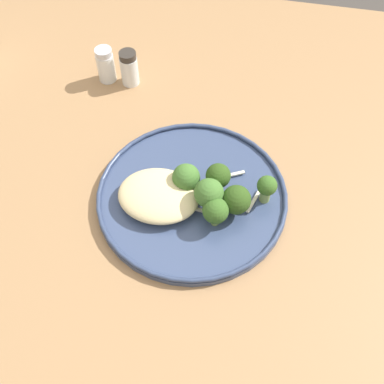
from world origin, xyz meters
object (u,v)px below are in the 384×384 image
Objects in this scene: broccoli_floret_left_leaning at (218,176)px; seared_scallop_front_small at (180,190)px; broccoli_floret_small_sprig at (209,193)px; broccoli_floret_center_pile at (236,200)px; dinner_plate at (192,196)px; pepper_shaker at (129,68)px; seared_scallop_tiny_bay at (163,179)px; seared_scallop_rear_pale at (154,211)px; broccoli_floret_right_tilted at (267,187)px; seared_scallop_center_golden at (158,193)px; broccoli_floret_near_rim at (186,178)px; broccoli_floret_rear_charred at (217,211)px; salt_shaker at (106,65)px.

seared_scallop_front_small is at bearing -162.43° from broccoli_floret_left_leaning.
broccoli_floret_small_sprig reaches higher than broccoli_floret_left_leaning.
broccoli_floret_center_pile is at bearing -10.50° from seared_scallop_front_small.
broccoli_floret_left_leaning is at bearing 17.57° from seared_scallop_front_small.
broccoli_floret_small_sprig is (0.03, -0.02, 0.04)m from dinner_plate.
seared_scallop_tiny_bay is at bearing -62.76° from pepper_shaker.
seared_scallop_tiny_bay is 0.49× the size of broccoli_floret_small_sprig.
seared_scallop_front_small is at bearing 169.50° from broccoli_floret_center_pile.
seared_scallop_rear_pale is 0.17m from broccoli_floret_right_tilted.
broccoli_floret_right_tilted is at bearing 7.73° from dinner_plate.
broccoli_floret_center_pile reaches higher than seared_scallop_center_golden.
broccoli_floret_left_leaning is (-0.07, 0.00, 0.00)m from broccoli_floret_right_tilted.
pepper_shaker is at bearing 132.30° from broccoli_floret_left_leaning.
seared_scallop_center_golden is at bearing 179.13° from broccoli_floret_center_pile.
broccoli_floret_near_rim is (-0.08, 0.03, -0.00)m from broccoli_floret_center_pile.
broccoli_floret_rear_charred reaches higher than seared_scallop_rear_pale.
salt_shaker is (-0.16, 0.22, 0.01)m from seared_scallop_tiny_bay.
broccoli_floret_rear_charred is 0.77× the size of salt_shaker.
salt_shaker is (-0.23, 0.25, -0.02)m from broccoli_floret_small_sprig.
broccoli_floret_small_sprig is at bearing -32.28° from dinner_plate.
broccoli_floret_right_tilted is 0.07m from broccoli_floret_left_leaning.
broccoli_floret_left_leaning is (0.01, 0.04, -0.00)m from broccoli_floret_small_sprig.
broccoli_floret_right_tilted is at bearing 2.28° from broccoli_floret_near_rim.
salt_shaker is at bearing 125.54° from seared_scallop_tiny_bay.
broccoli_floret_near_rim is at bearing 51.43° from seared_scallop_front_small.
seared_scallop_center_golden is 0.40× the size of pepper_shaker.
broccoli_floret_small_sprig reaches higher than seared_scallop_front_small.
broccoli_floret_right_tilted is (0.16, 0.00, 0.02)m from seared_scallop_tiny_bay.
dinner_plate is 0.02m from seared_scallop_front_small.
broccoli_floret_left_leaning reaches higher than seared_scallop_center_golden.
pepper_shaker reaches higher than seared_scallop_rear_pale.
salt_shaker is at bearing 128.63° from seared_scallop_front_small.
seared_scallop_front_small is 0.09m from broccoli_floret_center_pile.
broccoli_floret_left_leaning is at bearing 36.61° from seared_scallop_rear_pale.
seared_scallop_tiny_bay is 0.45× the size of pepper_shaker.
dinner_plate is 5.60× the size of broccoli_floret_near_rim.
seared_scallop_center_golden is 0.29m from salt_shaker.
broccoli_floret_rear_charred is 1.01× the size of broccoli_floret_right_tilted.
pepper_shaker is (-0.19, 0.25, -0.02)m from broccoli_floret_small_sprig.
seared_scallop_tiny_bay is at bearing 163.86° from dinner_plate.
dinner_plate is at bearing 15.69° from seared_scallop_center_golden.
broccoli_floret_small_sprig is 0.03m from broccoli_floret_rear_charred.
seared_scallop_front_small is 0.06m from broccoli_floret_left_leaning.
dinner_plate is at bearing 167.02° from broccoli_floret_center_pile.
seared_scallop_rear_pale is at bearing -177.32° from broccoli_floret_rear_charred.
broccoli_floret_near_rim is at bearing -170.76° from broccoli_floret_left_leaning.
broccoli_floret_left_leaning is (-0.03, 0.03, 0.00)m from broccoli_floret_center_pile.
seared_scallop_center_golden is (-0.00, 0.03, 0.00)m from seared_scallop_rear_pale.
seared_scallop_rear_pale is 0.44× the size of broccoli_floret_right_tilted.
pepper_shaker reaches higher than seared_scallop_front_small.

